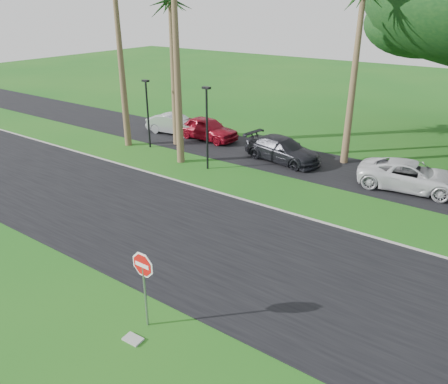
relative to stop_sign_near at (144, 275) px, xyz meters
name	(u,v)px	position (x,y,z in m)	size (l,w,h in m)	color
ground	(198,272)	(-0.50, 3.00, -1.77)	(120.00, 120.00, 0.00)	#155515
road	(229,248)	(-0.50, 5.00, -1.76)	(120.00, 8.00, 0.02)	black
parking_strip	(334,170)	(-0.50, 15.50, -1.76)	(120.00, 5.00, 0.02)	black
curb	(279,210)	(-0.50, 9.05, -1.74)	(120.00, 0.12, 0.06)	gray
stop_sign_near	(144,275)	(0.00, 0.00, 0.00)	(1.05, 0.07, 2.62)	gray
palm_left_mid	(170,3)	(-11.00, 14.00, 6.90)	(5.00, 5.00, 10.00)	brown
streetlight_left	(148,109)	(-12.00, 12.50, 0.72)	(0.45, 0.25, 4.34)	black
streetlight_right	(207,123)	(-6.50, 11.50, 0.88)	(0.45, 0.25, 4.64)	black
car_silver	(175,124)	(-12.70, 15.81, -1.08)	(1.46, 4.19, 1.38)	#B4B7BB
car_red	(208,129)	(-9.94, 16.04, -1.01)	(1.80, 4.47, 1.52)	maroon
car_dark	(282,150)	(-3.63, 15.08, -1.07)	(1.98, 4.87, 1.41)	black
car_minivan	(411,176)	(3.71, 15.04, -1.06)	(2.38, 5.15, 1.43)	silver
utility_slab	(133,339)	(0.11, -0.71, -1.74)	(0.55, 0.35, 0.06)	gray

